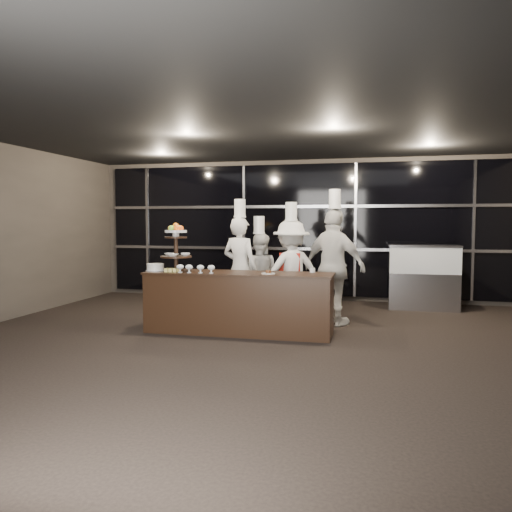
% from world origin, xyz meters
% --- Properties ---
extents(room, '(10.00, 10.00, 10.00)m').
position_xyz_m(room, '(0.00, 0.00, 1.50)').
color(room, black).
rests_on(room, ground).
extents(window_wall, '(8.60, 0.10, 2.80)m').
position_xyz_m(window_wall, '(0.00, 4.94, 1.50)').
color(window_wall, black).
rests_on(window_wall, ground).
extents(buffet_counter, '(2.84, 0.74, 0.92)m').
position_xyz_m(buffet_counter, '(-0.40, 1.50, 0.47)').
color(buffet_counter, black).
rests_on(buffet_counter, ground).
extents(display_stand, '(0.48, 0.48, 0.74)m').
position_xyz_m(display_stand, '(-1.40, 1.50, 1.34)').
color(display_stand, black).
rests_on(display_stand, buffet_counter).
extents(compotes, '(0.60, 0.11, 0.12)m').
position_xyz_m(compotes, '(-1.01, 1.28, 1.00)').
color(compotes, silver).
rests_on(compotes, buffet_counter).
extents(layer_cake, '(0.30, 0.30, 0.11)m').
position_xyz_m(layer_cake, '(-1.72, 1.45, 0.97)').
color(layer_cake, white).
rests_on(layer_cake, buffet_counter).
extents(pastry_squares, '(0.20, 0.13, 0.05)m').
position_xyz_m(pastry_squares, '(-1.40, 1.34, 0.95)').
color(pastry_squares, '#E9DC72').
rests_on(pastry_squares, buffet_counter).
extents(small_plate, '(0.20, 0.20, 0.05)m').
position_xyz_m(small_plate, '(0.08, 1.40, 0.94)').
color(small_plate, white).
rests_on(small_plate, buffet_counter).
extents(chef_cup, '(0.08, 0.08, 0.07)m').
position_xyz_m(chef_cup, '(0.69, 1.75, 0.96)').
color(chef_cup, white).
rests_on(chef_cup, buffet_counter).
extents(display_case, '(1.30, 0.57, 1.24)m').
position_xyz_m(display_case, '(2.52, 4.30, 0.69)').
color(display_case, '#A5A5AA').
rests_on(display_case, ground).
extents(chef_a, '(0.74, 0.59, 2.06)m').
position_xyz_m(chef_a, '(-0.64, 2.50, 0.91)').
color(chef_a, silver).
rests_on(chef_a, ground).
extents(chef_b, '(0.78, 0.64, 1.78)m').
position_xyz_m(chef_b, '(-0.38, 2.79, 0.76)').
color(chef_b, silver).
rests_on(chef_b, ground).
extents(chef_c, '(1.26, 1.13, 2.00)m').
position_xyz_m(chef_c, '(0.24, 2.48, 0.86)').
color(chef_c, silver).
rests_on(chef_c, ground).
extents(chef_d, '(1.20, 0.94, 2.20)m').
position_xyz_m(chef_d, '(0.96, 2.40, 0.96)').
color(chef_d, silver).
rests_on(chef_d, ground).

